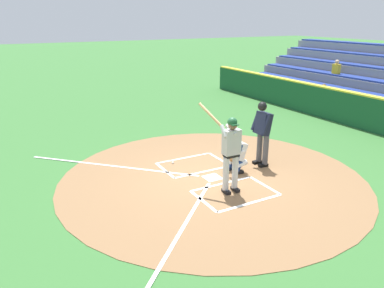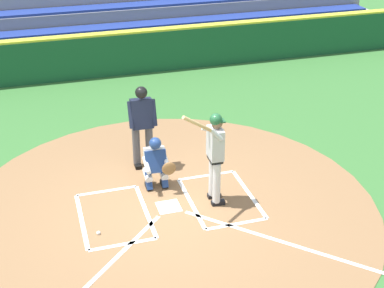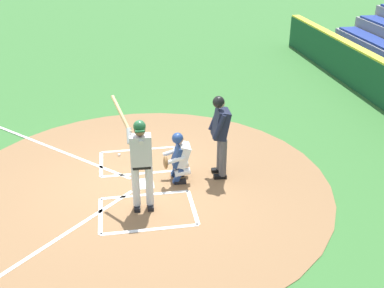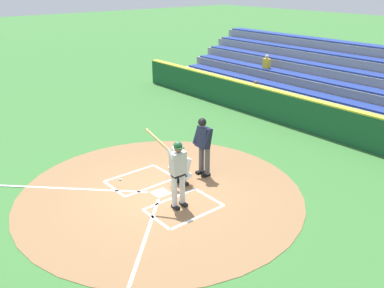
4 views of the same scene
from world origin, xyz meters
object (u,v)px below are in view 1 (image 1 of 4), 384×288
object	(u,v)px
batter	(231,149)
baseball	(173,163)
catcher	(236,152)
plate_umpire	(262,129)

from	to	relation	value
batter	baseball	world-z (taller)	batter
batter	baseball	xyz separation A→B (m)	(2.30, 0.41, -1.06)
baseball	catcher	bearing A→B (deg)	-137.50
plate_umpire	baseball	distance (m)	2.73
catcher	baseball	xyz separation A→B (m)	(1.37, 1.26, -0.55)
plate_umpire	baseball	world-z (taller)	plate_umpire
baseball	batter	bearing A→B (deg)	-169.92
batter	plate_umpire	xyz separation A→B (m)	(1.00, -1.76, -0.02)
batter	baseball	distance (m)	2.57
batter	catcher	size ratio (longest dim) A/B	1.88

